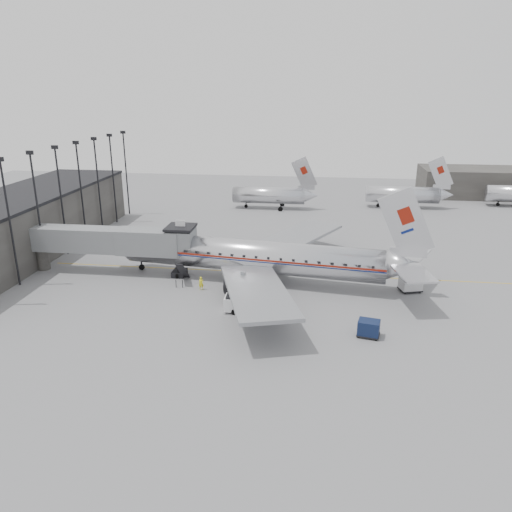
{
  "coord_description": "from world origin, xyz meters",
  "views": [
    {
      "loc": [
        7.86,
        -53.64,
        22.46
      ],
      "look_at": [
        0.53,
        3.02,
        3.2
      ],
      "focal_mm": 35.0,
      "sensor_mm": 36.0,
      "label": 1
    }
  ],
  "objects": [
    {
      "name": "ground",
      "position": [
        0.0,
        0.0,
        0.0
      ],
      "size": [
        160.0,
        160.0,
        0.0
      ],
      "primitive_type": "plane",
      "color": "slate",
      "rests_on": "ground"
    },
    {
      "name": "terminal",
      "position": [
        -34.0,
        10.0,
        4.0
      ],
      "size": [
        12.0,
        46.0,
        8.0
      ],
      "primitive_type": "cube",
      "color": "#363331",
      "rests_on": "ground"
    },
    {
      "name": "hangar",
      "position": [
        45.0,
        60.0,
        3.0
      ],
      "size": [
        30.0,
        12.0,
        6.0
      ],
      "primitive_type": "cube",
      "color": "#363331",
      "rests_on": "ground"
    },
    {
      "name": "apron_line",
      "position": [
        3.0,
        6.0,
        0.01
      ],
      "size": [
        60.0,
        0.15,
        0.01
      ],
      "primitive_type": "cube",
      "rotation": [
        0.0,
        0.0,
        1.57
      ],
      "color": "gold",
      "rests_on": "ground"
    },
    {
      "name": "jet_bridge",
      "position": [
        -16.66,
        3.67,
        4.18
      ],
      "size": [
        21.0,
        6.2,
        7.1
      ],
      "color": "slate",
      "rests_on": "ground"
    },
    {
      "name": "floodlight_masts",
      "position": [
        -27.5,
        13.0,
        8.36
      ],
      "size": [
        0.9,
        42.25,
        15.25
      ],
      "color": "black",
      "rests_on": "ground"
    },
    {
      "name": "distant_aircraft_near",
      "position": [
        -1.79,
        42.0,
        2.73
      ],
      "size": [
        16.39,
        3.2,
        10.26
      ],
      "color": "silver",
      "rests_on": "ground"
    },
    {
      "name": "distant_aircraft_mid",
      "position": [
        24.21,
        46.0,
        2.73
      ],
      "size": [
        16.39,
        3.2,
        10.26
      ],
      "color": "silver",
      "rests_on": "ground"
    },
    {
      "name": "airliner",
      "position": [
        0.79,
        2.9,
        3.17
      ],
      "size": [
        39.8,
        36.66,
        12.62
      ],
      "rotation": [
        0.0,
        0.0,
        -0.13
      ],
      "color": "silver",
      "rests_on": "ground"
    },
    {
      "name": "service_van",
      "position": [
        1.09,
        -5.98,
        1.29
      ],
      "size": [
        5.27,
        2.2,
        2.46
      ],
      "rotation": [
        0.0,
        0.0,
        0.03
      ],
      "color": "white",
      "rests_on": "ground"
    },
    {
      "name": "baggage_cart_navy",
      "position": [
        13.01,
        -10.0,
        0.87
      ],
      "size": [
        2.37,
        1.98,
        1.64
      ],
      "rotation": [
        0.0,
        0.0,
        -0.21
      ],
      "color": "#0E1938",
      "rests_on": "ground"
    },
    {
      "name": "baggage_cart_white",
      "position": [
        18.76,
        2.0,
        1.0
      ],
      "size": [
        2.82,
        2.43,
        1.88
      ],
      "rotation": [
        0.0,
        0.0,
        0.29
      ],
      "color": "silver",
      "rests_on": "ground"
    },
    {
      "name": "ramp_worker",
      "position": [
        -5.46,
        -0.68,
        0.8
      ],
      "size": [
        0.67,
        0.53,
        1.6
      ],
      "primitive_type": "imported",
      "rotation": [
        0.0,
        0.0,
        0.28
      ],
      "color": "yellow",
      "rests_on": "ground"
    }
  ]
}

